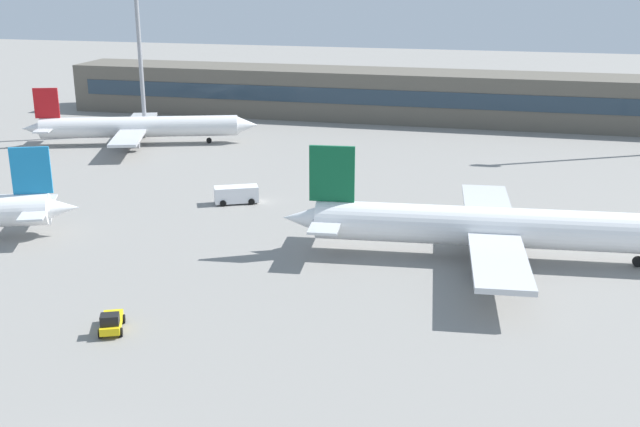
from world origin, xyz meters
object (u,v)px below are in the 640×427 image
Objects in this scene: airplane_far at (142,127)px; floodlight_tower_west at (140,48)px; service_van_white at (236,194)px; airplane_mid at (506,228)px; baggage_tug_yellow at (111,322)px.

airplane_far is 14.06m from floodlight_tower_west.
service_van_white is at bearing -46.61° from airplane_far.
service_van_white is (-31.64, 11.72, -2.18)m from airplane_mid.
airplane_far is 37.37m from service_van_white.
airplane_mid is at bearing -37.36° from floodlight_tower_west.
floodlight_tower_west reaches higher than airplane_far.
airplane_mid is 11.20× the size of baggage_tug_yellow.
baggage_tug_yellow is 0.70× the size of service_van_white.
airplane_far is (-57.29, 38.85, -0.48)m from airplane_mid.
service_van_white is (25.65, -27.13, -1.70)m from airplane_far.
airplane_mid is 33.81m from service_van_white.
airplane_mid is 37.59m from baggage_tug_yellow.
baggage_tug_yellow is at bearing -66.06° from floodlight_tower_west.
service_van_white is 46.61m from floodlight_tower_west.
floodlight_tower_west reaches higher than service_van_white.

